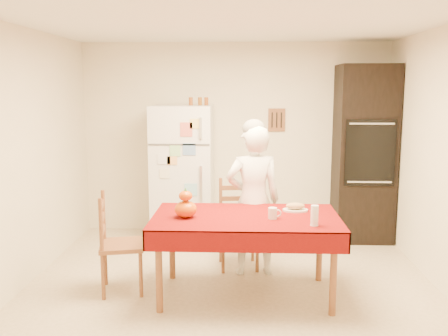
# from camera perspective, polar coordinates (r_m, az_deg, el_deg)

# --- Properties ---
(floor) EXTENTS (4.50, 4.50, 0.00)m
(floor) POSITION_cam_1_polar(r_m,az_deg,el_deg) (4.75, 0.64, -14.70)
(floor) COLOR tan
(floor) RESTS_ON ground
(room_shell) EXTENTS (4.02, 4.52, 2.51)m
(room_shell) POSITION_cam_1_polar(r_m,az_deg,el_deg) (4.35, 0.69, 5.24)
(room_shell) COLOR #F3E5CC
(room_shell) RESTS_ON ground
(refrigerator) EXTENTS (0.75, 0.74, 1.70)m
(refrigerator) POSITION_cam_1_polar(r_m,az_deg,el_deg) (6.36, -4.72, -0.54)
(refrigerator) COLOR white
(refrigerator) RESTS_ON floor
(oven_cabinet) EXTENTS (0.70, 0.62, 2.20)m
(oven_cabinet) POSITION_cam_1_polar(r_m,az_deg,el_deg) (6.49, 15.70, 1.59)
(oven_cabinet) COLOR black
(oven_cabinet) RESTS_ON floor
(dining_table) EXTENTS (1.70, 1.00, 0.76)m
(dining_table) POSITION_cam_1_polar(r_m,az_deg,el_deg) (4.59, 2.50, -6.33)
(dining_table) COLOR brown
(dining_table) RESTS_ON floor
(chair_far) EXTENTS (0.46, 0.45, 0.95)m
(chair_far) POSITION_cam_1_polar(r_m,az_deg,el_deg) (5.42, 1.60, -5.93)
(chair_far) COLOR brown
(chair_far) RESTS_ON floor
(chair_left) EXTENTS (0.48, 0.49, 0.95)m
(chair_left) POSITION_cam_1_polar(r_m,az_deg,el_deg) (4.84, -12.39, -8.01)
(chair_left) COLOR brown
(chair_left) RESTS_ON floor
(seated_woman) EXTENTS (0.61, 0.44, 1.55)m
(seated_woman) POSITION_cam_1_polar(r_m,az_deg,el_deg) (5.13, 3.36, -3.74)
(seated_woman) COLOR white
(seated_woman) RESTS_ON floor
(coffee_mug) EXTENTS (0.08, 0.08, 0.10)m
(coffee_mug) POSITION_cam_1_polar(r_m,az_deg,el_deg) (4.49, 5.57, -5.17)
(coffee_mug) COLOR silver
(coffee_mug) RESTS_ON dining_table
(pumpkin_lower) EXTENTS (0.20, 0.20, 0.15)m
(pumpkin_lower) POSITION_cam_1_polar(r_m,az_deg,el_deg) (4.52, -4.40, -4.71)
(pumpkin_lower) COLOR #D35004
(pumpkin_lower) RESTS_ON dining_table
(pumpkin_upper) EXTENTS (0.12, 0.12, 0.09)m
(pumpkin_upper) POSITION_cam_1_polar(r_m,az_deg,el_deg) (4.49, -4.42, -3.20)
(pumpkin_upper) COLOR #E05F05
(pumpkin_upper) RESTS_ON pumpkin_lower
(wine_glass) EXTENTS (0.07, 0.07, 0.18)m
(wine_glass) POSITION_cam_1_polar(r_m,az_deg,el_deg) (4.31, 10.31, -5.37)
(wine_glass) COLOR white
(wine_glass) RESTS_ON dining_table
(bread_plate) EXTENTS (0.24, 0.24, 0.02)m
(bread_plate) POSITION_cam_1_polar(r_m,az_deg,el_deg) (4.79, 8.15, -4.79)
(bread_plate) COLOR silver
(bread_plate) RESTS_ON dining_table
(bread_loaf) EXTENTS (0.18, 0.10, 0.06)m
(bread_loaf) POSITION_cam_1_polar(r_m,az_deg,el_deg) (4.78, 8.17, -4.32)
(bread_loaf) COLOR #9B7E4C
(bread_loaf) RESTS_ON bread_plate
(spice_jar_left) EXTENTS (0.05, 0.05, 0.10)m
(spice_jar_left) POSITION_cam_1_polar(r_m,az_deg,el_deg) (6.30, -3.82, 7.62)
(spice_jar_left) COLOR brown
(spice_jar_left) RESTS_ON refrigerator
(spice_jar_mid) EXTENTS (0.05, 0.05, 0.10)m
(spice_jar_mid) POSITION_cam_1_polar(r_m,az_deg,el_deg) (6.29, -2.76, 7.63)
(spice_jar_mid) COLOR brown
(spice_jar_mid) RESTS_ON refrigerator
(spice_jar_right) EXTENTS (0.05, 0.05, 0.10)m
(spice_jar_right) POSITION_cam_1_polar(r_m,az_deg,el_deg) (6.29, -2.03, 7.63)
(spice_jar_right) COLOR brown
(spice_jar_right) RESTS_ON refrigerator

